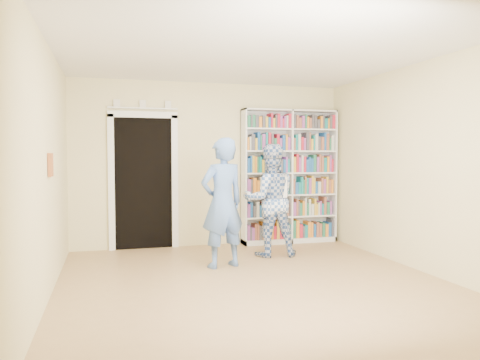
# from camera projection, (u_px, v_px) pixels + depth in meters

# --- Properties ---
(floor) EXTENTS (5.00, 5.00, 0.00)m
(floor) POSITION_uv_depth(u_px,v_px,m) (255.00, 284.00, 5.46)
(floor) COLOR #A57D50
(floor) RESTS_ON ground
(ceiling) EXTENTS (5.00, 5.00, 0.00)m
(ceiling) POSITION_uv_depth(u_px,v_px,m) (256.00, 50.00, 5.32)
(ceiling) COLOR white
(ceiling) RESTS_ON wall_back
(wall_back) EXTENTS (4.50, 0.00, 4.50)m
(wall_back) POSITION_uv_depth(u_px,v_px,m) (210.00, 164.00, 7.80)
(wall_back) COLOR beige
(wall_back) RESTS_ON floor
(wall_left) EXTENTS (0.00, 5.00, 5.00)m
(wall_left) POSITION_uv_depth(u_px,v_px,m) (46.00, 170.00, 4.79)
(wall_left) COLOR beige
(wall_left) RESTS_ON floor
(wall_right) EXTENTS (0.00, 5.00, 5.00)m
(wall_right) POSITION_uv_depth(u_px,v_px,m) (422.00, 167.00, 6.00)
(wall_right) COLOR beige
(wall_right) RESTS_ON floor
(bookshelf) EXTENTS (1.66, 0.31, 2.28)m
(bookshelf) POSITION_uv_depth(u_px,v_px,m) (289.00, 176.00, 8.02)
(bookshelf) COLOR white
(bookshelf) RESTS_ON floor
(doorway) EXTENTS (1.10, 0.08, 2.43)m
(doorway) POSITION_uv_depth(u_px,v_px,m) (143.00, 175.00, 7.49)
(doorway) COLOR black
(doorway) RESTS_ON floor
(wall_art) EXTENTS (0.03, 0.25, 0.25)m
(wall_art) POSITION_uv_depth(u_px,v_px,m) (51.00, 165.00, 4.98)
(wall_art) COLOR brown
(wall_art) RESTS_ON wall_left
(man_blue) EXTENTS (0.73, 0.58, 1.74)m
(man_blue) POSITION_uv_depth(u_px,v_px,m) (222.00, 203.00, 6.25)
(man_blue) COLOR #5479BC
(man_blue) RESTS_ON floor
(man_plaid) EXTENTS (0.88, 0.72, 1.67)m
(man_plaid) POSITION_uv_depth(u_px,v_px,m) (270.00, 200.00, 6.96)
(man_plaid) COLOR #33579B
(man_plaid) RESTS_ON floor
(paper_sheet) EXTENTS (0.22, 0.03, 0.31)m
(paper_sheet) POSITION_uv_depth(u_px,v_px,m) (280.00, 187.00, 6.78)
(paper_sheet) COLOR white
(paper_sheet) RESTS_ON man_plaid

